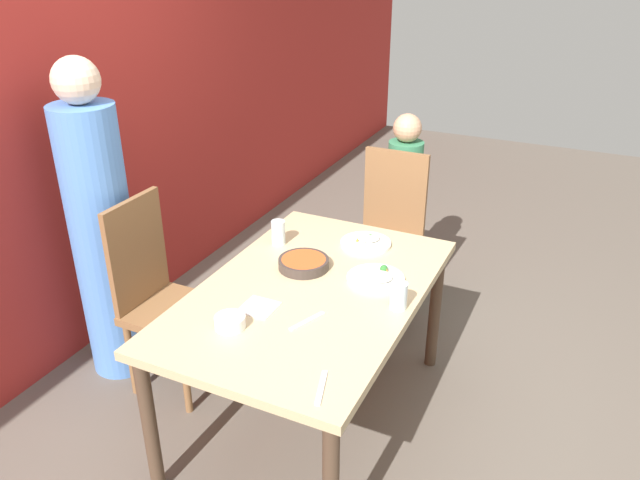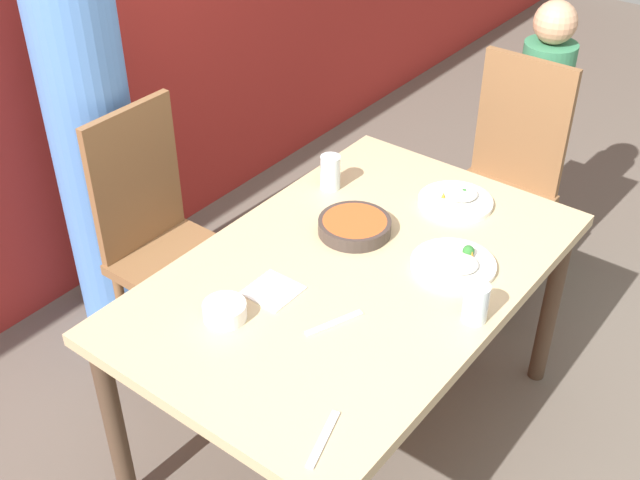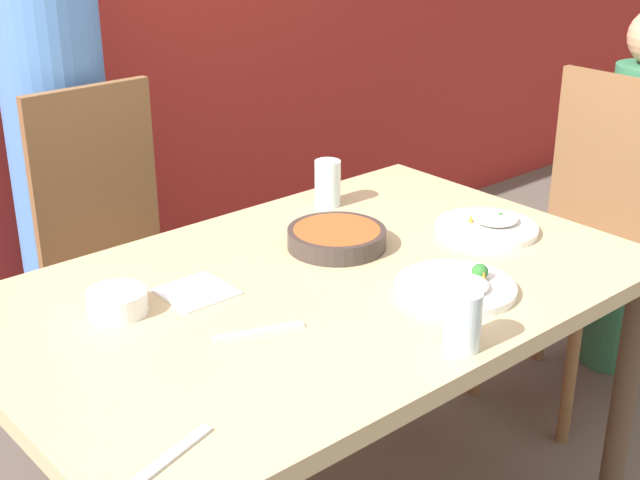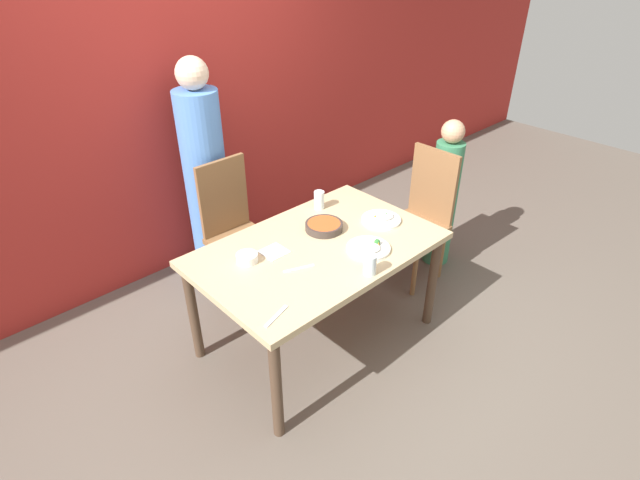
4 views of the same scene
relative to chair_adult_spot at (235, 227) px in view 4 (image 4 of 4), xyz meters
name	(u,v)px [view 4 (image 4 of 4)]	position (x,y,z in m)	size (l,w,h in m)	color
ground_plane	(318,337)	(0.05, -0.81, -0.52)	(10.00, 10.00, 0.00)	#60564C
wall_back	(177,90)	(0.05, 0.64, 0.83)	(10.00, 0.06, 2.70)	#A82823
dining_table	(318,257)	(0.05, -0.81, 0.12)	(1.44, 0.92, 0.72)	tan
chair_adult_spot	(235,227)	(0.00, 0.00, 0.00)	(0.40, 0.40, 1.00)	brown
chair_child_spot	(421,214)	(1.12, -0.79, 0.00)	(0.40, 0.40, 1.00)	brown
person_adult	(206,182)	(0.00, 0.31, 0.24)	(0.30, 0.30, 1.64)	#5184D1
person_child	(443,198)	(1.39, -0.79, 0.04)	(0.21, 0.21, 1.18)	#387F56
bowl_curry	(324,226)	(0.21, -0.69, 0.22)	(0.23, 0.23, 0.05)	#3D332D
plate_rice_adult	(369,248)	(0.24, -1.04, 0.21)	(0.26, 0.26, 0.05)	white
plate_rice_child	(382,219)	(0.56, -0.87, 0.21)	(0.25, 0.25, 0.04)	white
bowl_rice_small	(247,258)	(-0.35, -0.65, 0.22)	(0.12, 0.12, 0.05)	white
glass_water_tall	(319,200)	(0.38, -0.47, 0.26)	(0.07, 0.07, 0.12)	silver
glass_water_short	(370,265)	(0.07, -1.20, 0.26)	(0.07, 0.07, 0.12)	silver
napkin_folded	(274,252)	(-0.18, -0.68, 0.20)	(0.14, 0.14, 0.01)	white
fork_steel	(299,269)	(-0.18, -0.91, 0.20)	(0.18, 0.08, 0.01)	silver
spoon_steel	(276,316)	(-0.53, -1.13, 0.20)	(0.18, 0.07, 0.01)	silver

